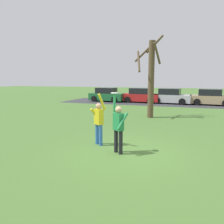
# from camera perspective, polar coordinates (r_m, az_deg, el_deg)

# --- Properties ---
(ground_plane) EXTENTS (120.00, 120.00, 0.00)m
(ground_plane) POSITION_cam_1_polar(r_m,az_deg,el_deg) (8.10, 3.19, -9.99)
(ground_plane) COLOR #4C7533
(person_catcher) EXTENTS (0.57, 0.54, 2.08)m
(person_catcher) POSITION_cam_1_polar(r_m,az_deg,el_deg) (7.60, 1.66, -3.53)
(person_catcher) COLOR black
(person_catcher) RESTS_ON ground_plane
(person_defender) EXTENTS (0.65, 0.63, 2.04)m
(person_defender) POSITION_cam_1_polar(r_m,az_deg,el_deg) (8.59, -3.45, -2.16)
(person_defender) COLOR #3366B7
(person_defender) RESTS_ON ground_plane
(frisbee_disc) EXTENTS (0.25, 0.25, 0.02)m
(frisbee_disc) POSITION_cam_1_polar(r_m,az_deg,el_deg) (7.63, 0.64, 4.93)
(frisbee_disc) COLOR white
(frisbee_disc) RESTS_ON person_catcher
(parked_car_green) EXTENTS (4.25, 2.34, 1.59)m
(parked_car_green) POSITION_cam_1_polar(r_m,az_deg,el_deg) (25.71, -1.27, 4.38)
(parked_car_green) COLOR #1E6633
(parked_car_green) RESTS_ON ground_plane
(parked_car_red) EXTENTS (4.25, 2.34, 1.59)m
(parked_car_red) POSITION_cam_1_polar(r_m,az_deg,el_deg) (24.82, 7.52, 4.17)
(parked_car_red) COLOR red
(parked_car_red) RESTS_ON ground_plane
(parked_car_silver) EXTENTS (4.25, 2.34, 1.59)m
(parked_car_silver) POSITION_cam_1_polar(r_m,az_deg,el_deg) (24.23, 14.93, 3.85)
(parked_car_silver) COLOR #BCBCC1
(parked_car_silver) RESTS_ON ground_plane
(parked_car_tan) EXTENTS (4.25, 2.34, 1.59)m
(parked_car_tan) POSITION_cam_1_polar(r_m,az_deg,el_deg) (24.20, 24.25, 3.38)
(parked_car_tan) COLOR tan
(parked_car_tan) RESTS_ON ground_plane
(parking_strip) EXTENTS (24.18, 6.40, 0.01)m
(parking_strip) POSITION_cam_1_polar(r_m,az_deg,el_deg) (24.52, 15.31, 2.19)
(parking_strip) COLOR #38383D
(parking_strip) RESTS_ON ground_plane
(bare_tree_tall) EXTENTS (1.87, 2.29, 5.44)m
(bare_tree_tall) POSITION_cam_1_polar(r_m,az_deg,el_deg) (14.98, 9.94, 9.19)
(bare_tree_tall) COLOR brown
(bare_tree_tall) RESTS_ON ground_plane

